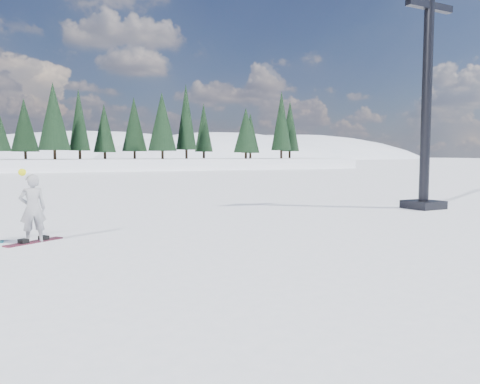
% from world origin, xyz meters
% --- Properties ---
extents(alpine_backdrop, '(412.50, 227.00, 53.20)m').
position_xyz_m(alpine_backdrop, '(-11.72, 189.17, -13.97)').
color(alpine_backdrop, white).
rests_on(alpine_backdrop, ground).
extents(lift_tower, '(2.39, 1.41, 8.62)m').
position_xyz_m(lift_tower, '(15.16, 2.45, 3.51)').
color(lift_tower, black).
rests_on(lift_tower, ground).
extents(snowboarder_woman, '(0.68, 0.50, 1.85)m').
position_xyz_m(snowboarder_woman, '(0.78, 0.46, 0.86)').
color(snowboarder_woman, '#A9AAAF').
rests_on(snowboarder_woman, ground).
extents(snowboard_woman, '(1.38, 1.10, 0.03)m').
position_xyz_m(snowboard_woman, '(0.78, 0.46, 0.01)').
color(snowboard_woman, maroon).
rests_on(snowboard_woman, ground).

